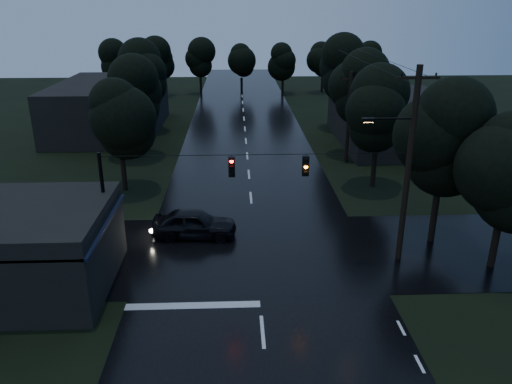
{
  "coord_description": "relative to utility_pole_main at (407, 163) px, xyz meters",
  "views": [
    {
      "loc": [
        -0.98,
        -12.03,
        12.67
      ],
      "look_at": [
        0.07,
        13.26,
        3.01
      ],
      "focal_mm": 35.0,
      "sensor_mm": 36.0,
      "label": 1
    }
  ],
  "objects": [
    {
      "name": "building_far_left",
      "position": [
        -21.41,
        29.0,
        -2.76
      ],
      "size": [
        10.0,
        16.0,
        5.0
      ],
      "primitive_type": "cube",
      "color": "black",
      "rests_on": "ground"
    },
    {
      "name": "tree_left_c",
      "position": [
        -17.61,
        29.0,
        0.74
      ],
      "size": [
        4.48,
        4.48,
        9.44
      ],
      "color": "black",
      "rests_on": "ground"
    },
    {
      "name": "tree_corner_far",
      "position": [
        4.59,
        -1.0,
        -0.02
      ],
      "size": [
        3.92,
        3.92,
        8.26
      ],
      "color": "black",
      "rests_on": "ground"
    },
    {
      "name": "span_signals",
      "position": [
        -6.85,
        -0.01,
        -0.01
      ],
      "size": [
        15.0,
        0.37,
        1.12
      ],
      "color": "black",
      "rests_on": "ground"
    },
    {
      "name": "main_road",
      "position": [
        -7.41,
        19.0,
        -5.26
      ],
      "size": [
        12.0,
        120.0,
        0.02
      ],
      "primitive_type": "cube",
      "color": "black",
      "rests_on": "ground"
    },
    {
      "name": "tree_right_b",
      "position": [
        2.19,
        19.0,
        0.74
      ],
      "size": [
        4.48,
        4.48,
        9.44
      ],
      "color": "black",
      "rests_on": "ground"
    },
    {
      "name": "utility_pole_main",
      "position": [
        0.0,
        0.0,
        0.0
      ],
      "size": [
        3.5,
        0.3,
        10.0
      ],
      "color": "black",
      "rests_on": "ground"
    },
    {
      "name": "building_far_right",
      "position": [
        6.59,
        23.0,
        -3.06
      ],
      "size": [
        10.0,
        14.0,
        4.4
      ],
      "primitive_type": "cube",
      "color": "black",
      "rests_on": "ground"
    },
    {
      "name": "tree_left_b",
      "position": [
        -17.01,
        19.0,
        0.36
      ],
      "size": [
        4.2,
        4.2,
        8.85
      ],
      "color": "black",
      "rests_on": "ground"
    },
    {
      "name": "anchor_pole_left",
      "position": [
        -14.91,
        0.0,
        -2.26
      ],
      "size": [
        0.18,
        0.18,
        6.0
      ],
      "primitive_type": "cylinder",
      "color": "black",
      "rests_on": "ground"
    },
    {
      "name": "car",
      "position": [
        -10.84,
        3.11,
        -4.44
      ],
      "size": [
        4.89,
        2.2,
        1.63
      ],
      "primitive_type": "imported",
      "rotation": [
        0.0,
        0.0,
        1.51
      ],
      "color": "black",
      "rests_on": "ground"
    },
    {
      "name": "tree_right_a",
      "position": [
        1.59,
        11.0,
        0.36
      ],
      "size": [
        4.2,
        4.2,
        8.85
      ],
      "color": "black",
      "rests_on": "ground"
    },
    {
      "name": "tree_left_a",
      "position": [
        -16.41,
        11.0,
        -0.02
      ],
      "size": [
        3.92,
        3.92,
        8.26
      ],
      "color": "black",
      "rests_on": "ground"
    },
    {
      "name": "tree_right_c",
      "position": [
        2.79,
        29.0,
        1.11
      ],
      "size": [
        4.76,
        4.76,
        10.03
      ],
      "color": "black",
      "rests_on": "ground"
    },
    {
      "name": "cross_street",
      "position": [
        -7.41,
        1.0,
        -5.26
      ],
      "size": [
        60.0,
        9.0,
        0.02
      ],
      "primitive_type": "cube",
      "color": "black",
      "rests_on": "ground"
    },
    {
      "name": "tree_corner_near",
      "position": [
        2.59,
        2.0,
        0.74
      ],
      "size": [
        4.48,
        4.48,
        9.44
      ],
      "color": "black",
      "rests_on": "ground"
    },
    {
      "name": "utility_pole_far",
      "position": [
        0.89,
        17.0,
        -1.38
      ],
      "size": [
        2.0,
        0.3,
        7.5
      ],
      "color": "black",
      "rests_on": "ground"
    }
  ]
}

